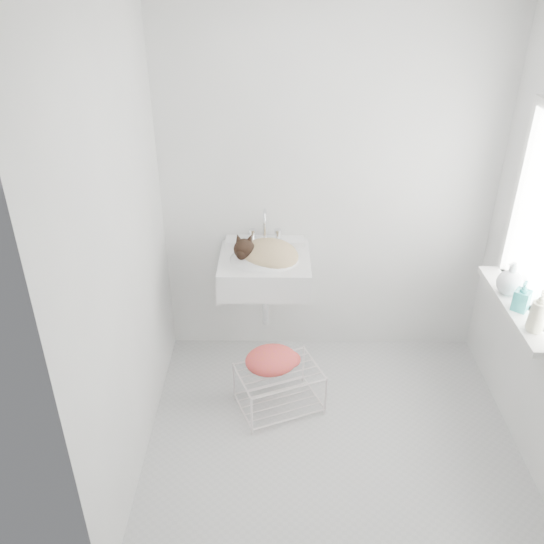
{
  "coord_description": "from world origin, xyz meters",
  "views": [
    {
      "loc": [
        -0.34,
        -2.48,
        2.56
      ],
      "look_at": [
        -0.36,
        0.5,
        0.88
      ],
      "focal_mm": 37.46,
      "sensor_mm": 36.0,
      "label": 1
    }
  ],
  "objects_px": {
    "bottle_b": "(519,310)",
    "bottle_c": "(507,293)",
    "sink": "(265,258)",
    "bottle_a": "(533,331)",
    "cat": "(267,254)",
    "wire_rack": "(279,388)"
  },
  "relations": [
    {
      "from": "bottle_c",
      "to": "sink",
      "type": "bearing_deg",
      "value": 163.54
    },
    {
      "from": "cat",
      "to": "wire_rack",
      "type": "xyz_separation_m",
      "value": [
        0.08,
        -0.43,
        -0.74
      ]
    },
    {
      "from": "bottle_a",
      "to": "bottle_b",
      "type": "distance_m",
      "value": 0.2
    },
    {
      "from": "cat",
      "to": "bottle_b",
      "type": "height_order",
      "value": "cat"
    },
    {
      "from": "cat",
      "to": "bottle_b",
      "type": "xyz_separation_m",
      "value": [
        1.4,
        -0.58,
        -0.04
      ]
    },
    {
      "from": "sink",
      "to": "bottle_b",
      "type": "height_order",
      "value": "sink"
    },
    {
      "from": "sink",
      "to": "cat",
      "type": "xyz_separation_m",
      "value": [
        0.01,
        -0.02,
        0.04
      ]
    },
    {
      "from": "cat",
      "to": "wire_rack",
      "type": "relative_size",
      "value": 0.9
    },
    {
      "from": "bottle_b",
      "to": "bottle_a",
      "type": "bearing_deg",
      "value": -90.0
    },
    {
      "from": "wire_rack",
      "to": "bottle_a",
      "type": "xyz_separation_m",
      "value": [
        1.32,
        -0.34,
        0.7
      ]
    },
    {
      "from": "wire_rack",
      "to": "bottle_a",
      "type": "bearing_deg",
      "value": -14.65
    },
    {
      "from": "sink",
      "to": "bottle_c",
      "type": "distance_m",
      "value": 1.47
    },
    {
      "from": "sink",
      "to": "wire_rack",
      "type": "bearing_deg",
      "value": -77.89
    },
    {
      "from": "cat",
      "to": "bottle_c",
      "type": "xyz_separation_m",
      "value": [
        1.4,
        -0.4,
        -0.04
      ]
    },
    {
      "from": "sink",
      "to": "bottle_b",
      "type": "distance_m",
      "value": 1.53
    },
    {
      "from": "bottle_a",
      "to": "sink",
      "type": "bearing_deg",
      "value": 150.64
    },
    {
      "from": "bottle_a",
      "to": "bottle_c",
      "type": "relative_size",
      "value": 1.03
    },
    {
      "from": "sink",
      "to": "bottle_a",
      "type": "xyz_separation_m",
      "value": [
        1.41,
        -0.8,
        0.0
      ]
    },
    {
      "from": "cat",
      "to": "sink",
      "type": "bearing_deg",
      "value": 141.81
    },
    {
      "from": "bottle_a",
      "to": "bottle_b",
      "type": "xyz_separation_m",
      "value": [
        0.0,
        0.2,
        0.0
      ]
    },
    {
      "from": "bottle_b",
      "to": "wire_rack",
      "type": "bearing_deg",
      "value": 173.69
    },
    {
      "from": "bottle_b",
      "to": "bottle_c",
      "type": "xyz_separation_m",
      "value": [
        0.0,
        0.18,
        0.0
      ]
    }
  ]
}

